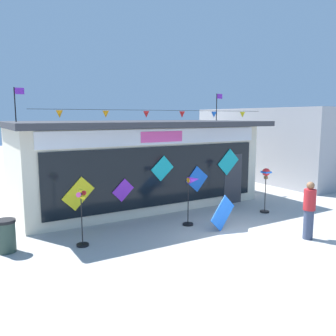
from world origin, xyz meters
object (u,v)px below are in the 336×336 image
Objects in this scene: display_kite_on_ground at (223,213)px; wind_spinner_far_left at (82,213)px; wind_spinner_left at (192,191)px; kite_shop_building at (133,161)px; person_near_camera at (309,209)px; wind_spinner_center_left at (266,181)px; trash_bin at (6,236)px.

wind_spinner_far_left is at bearing 168.41° from display_kite_on_ground.
display_kite_on_ground is at bearing -62.17° from wind_spinner_left.
kite_shop_building reaches higher than person_near_camera.
wind_spinner_far_left is at bearing 179.25° from wind_spinner_center_left.
kite_shop_building reaches higher than wind_spinner_center_left.
trash_bin is at bearing -147.39° from kite_shop_building.
kite_shop_building is 5.32m from wind_spinner_center_left.
kite_shop_building reaches higher than trash_bin.
display_kite_on_ground is at bearing -80.96° from kite_shop_building.
wind_spinner_left is (0.27, -3.88, -0.56)m from kite_shop_building.
trash_bin is 6.18m from display_kite_on_ground.
person_near_camera is at bearing -23.94° from trash_bin.
wind_spinner_far_left is 1.99m from trash_bin.
kite_shop_building is 7.17m from person_near_camera.
display_kite_on_ground is (4.17, -0.86, -0.39)m from wind_spinner_far_left.
wind_spinner_far_left is at bearing -18.87° from trash_bin.
person_near_camera reaches higher than display_kite_on_ground.
wind_spinner_left is at bearing 171.46° from person_near_camera.
trash_bin is at bearing 175.27° from wind_spinner_center_left.
kite_shop_building is 5.85× the size of wind_spinner_center_left.
trash_bin is (-8.64, 0.72, -0.75)m from wind_spinner_center_left.
wind_spinner_far_left is 0.97× the size of person_near_camera.
wind_spinner_center_left reaches higher than wind_spinner_far_left.
display_kite_on_ground is at bearing -13.86° from trash_bin.
trash_bin is at bearing 161.13° from wind_spinner_far_left.
person_near_camera reaches higher than wind_spinner_center_left.
kite_shop_building is 5.72× the size of person_near_camera.
person_near_camera is (5.77, -2.75, -0.04)m from wind_spinner_far_left.
kite_shop_building is at bearing 93.96° from wind_spinner_left.
person_near_camera is 2.50m from display_kite_on_ground.
person_near_camera is 1.71× the size of display_kite_on_ground.
trash_bin is (-7.60, 3.37, -0.45)m from person_near_camera.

